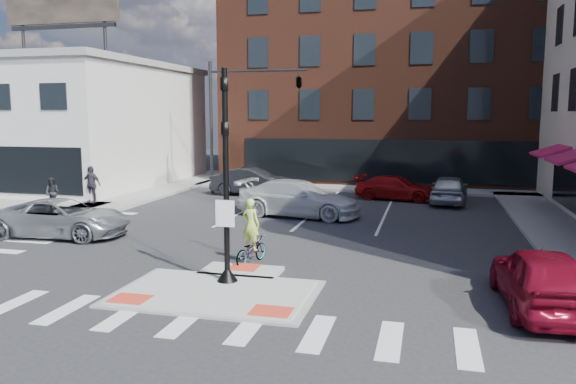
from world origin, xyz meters
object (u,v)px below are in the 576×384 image
(bg_car_red, at_px, (396,188))
(cyclist, at_px, (251,242))
(red_sedan, at_px, (542,278))
(pedestrian_a, at_px, (52,193))
(silver_suv, at_px, (61,218))
(pedestrian_b, at_px, (91,184))
(bg_car_silver, at_px, (449,189))
(white_pickup, at_px, (299,198))
(bg_car_dark, at_px, (253,182))

(bg_car_red, distance_m, cyclist, 15.70)
(red_sedan, distance_m, pedestrian_a, 23.31)
(bg_car_red, bearing_deg, silver_suv, 148.15)
(bg_car_red, relative_size, pedestrian_b, 2.38)
(bg_car_silver, relative_size, pedestrian_a, 2.99)
(cyclist, height_order, pedestrian_b, cyclist)
(white_pickup, height_order, bg_car_dark, white_pickup)
(bg_car_red, height_order, pedestrian_b, pedestrian_b)
(red_sedan, bearing_deg, cyclist, -19.52)
(silver_suv, bearing_deg, red_sedan, -108.72)
(bg_car_red, relative_size, pedestrian_a, 3.03)
(white_pickup, height_order, pedestrian_a, white_pickup)
(bg_car_dark, distance_m, pedestrian_a, 11.25)
(bg_car_silver, bearing_deg, bg_car_dark, 2.71)
(bg_car_dark, distance_m, cyclist, 15.71)
(white_pickup, height_order, cyclist, cyclist)
(pedestrian_a, height_order, pedestrian_b, pedestrian_b)
(white_pickup, height_order, bg_car_silver, white_pickup)
(red_sedan, relative_size, cyclist, 2.19)
(white_pickup, distance_m, cyclist, 8.77)
(white_pickup, bearing_deg, red_sedan, -134.19)
(bg_car_dark, relative_size, pedestrian_a, 3.22)
(bg_car_red, bearing_deg, red_sedan, -154.09)
(red_sedan, relative_size, bg_car_red, 1.01)
(white_pickup, distance_m, pedestrian_b, 11.51)
(bg_car_red, xyz_separation_m, pedestrian_b, (-15.73, -6.04, 0.45))
(red_sedan, distance_m, cyclist, 8.72)
(pedestrian_b, bearing_deg, pedestrian_a, -108.99)
(bg_car_red, bearing_deg, pedestrian_a, 127.13)
(silver_suv, height_order, white_pickup, white_pickup)
(white_pickup, xyz_separation_m, bg_car_red, (4.22, 6.48, -0.18))
(bg_car_dark, bearing_deg, pedestrian_a, 137.02)
(white_pickup, relative_size, bg_car_red, 1.26)
(bg_car_red, distance_m, pedestrian_a, 18.49)
(silver_suv, distance_m, red_sedan, 17.55)
(red_sedan, xyz_separation_m, pedestrian_b, (-20.31, 11.61, 0.33))
(bg_car_dark, height_order, pedestrian_a, pedestrian_a)
(cyclist, bearing_deg, bg_car_silver, -99.67)
(red_sedan, xyz_separation_m, bg_car_red, (-4.59, 17.65, -0.13))
(bg_car_dark, bearing_deg, bg_car_silver, -88.79)
(white_pickup, bearing_deg, bg_car_red, -25.55)
(red_sedan, height_order, bg_car_red, red_sedan)
(cyclist, bearing_deg, pedestrian_a, -14.32)
(cyclist, bearing_deg, red_sedan, 178.88)
(white_pickup, xyz_separation_m, bg_car_silver, (7.10, 5.81, -0.07))
(pedestrian_a, bearing_deg, bg_car_silver, 16.74)
(bg_car_silver, xyz_separation_m, cyclist, (-6.67, -14.57, -0.06))
(bg_car_dark, bearing_deg, white_pickup, -142.10)
(bg_car_silver, relative_size, bg_car_red, 0.99)
(bg_car_silver, distance_m, cyclist, 16.02)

